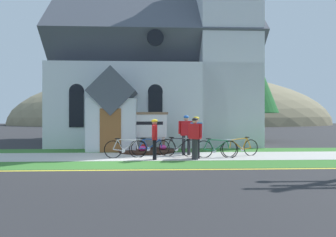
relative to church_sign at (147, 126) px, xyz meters
name	(u,v)px	position (x,y,z in m)	size (l,w,h in m)	color
ground	(127,151)	(-1.02, 0.31, -1.26)	(140.00, 140.00, 0.00)	#2B2B2D
sidewalk_slab	(155,156)	(0.42, -1.92, -1.25)	(32.00, 2.69, 0.01)	#B7B5AD
grass_verge	(155,165)	(0.42, -4.14, -1.25)	(32.00, 1.75, 0.01)	#38722D
church_lawn	(155,150)	(0.42, 0.30, -1.25)	(24.00, 1.77, 0.01)	#38722D
curb_paint_stripe	(155,170)	(0.42, -5.17, -1.25)	(28.00, 0.16, 0.01)	yellow
church_building	(162,72)	(0.89, 5.91, 3.61)	(12.39, 12.17, 14.14)	silver
church_sign	(147,126)	(0.00, 0.00, 0.00)	(2.10, 0.21, 1.94)	#7F6047
flower_bed	(147,150)	(0.02, -0.27, -1.19)	(2.72, 2.72, 0.34)	#382319
bicycle_white	(150,147)	(0.19, -1.61, -0.89)	(1.69, 0.19, 0.79)	black
bicycle_blue	(125,149)	(-0.83, -2.32, -0.88)	(1.75, 0.14, 0.83)	black
bicycle_green	(240,147)	(4.08, -2.02, -0.88)	(1.73, 0.59, 0.84)	black
bicycle_orange	(216,149)	(2.93, -2.48, -0.88)	(1.75, 0.29, 0.83)	black
bicycle_red	(178,147)	(1.39, -1.98, -0.87)	(1.68, 0.58, 0.85)	black
cyclist_in_yellow_jersey	(155,136)	(0.38, -2.93, -0.33)	(0.26, 0.70, 1.60)	black
cyclist_in_orange_jersey	(195,135)	(1.97, -3.02, -0.29)	(0.51, 0.52, 1.66)	#2D2D33
cyclist_in_green_jersey	(196,134)	(2.07, -2.66, -0.25)	(0.46, 0.59, 1.71)	black
cyclist_in_white_jersey	(186,132)	(1.78, -1.60, -0.21)	(0.68, 0.29, 1.76)	#2D2D33
roadside_conifer	(249,76)	(7.13, 6.12, 3.39)	(3.99, 3.99, 7.32)	#4C3823
distant_hill	(171,124)	(4.50, 60.76, -1.26)	(79.31, 53.76, 25.71)	#847A5B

